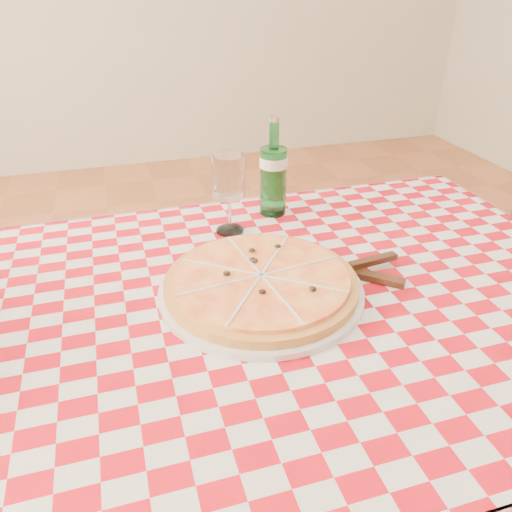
{
  "coord_description": "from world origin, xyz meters",
  "views": [
    {
      "loc": [
        -0.25,
        -0.69,
        1.27
      ],
      "look_at": [
        -0.02,
        0.06,
        0.82
      ],
      "focal_mm": 35.0,
      "sensor_mm": 36.0,
      "label": 1
    }
  ],
  "objects_px": {
    "pizza_plate": "(261,282)",
    "dining_table": "(275,342)",
    "wine_glass": "(229,194)",
    "water_bottle": "(273,167)"
  },
  "relations": [
    {
      "from": "water_bottle",
      "to": "wine_glass",
      "type": "bearing_deg",
      "value": -151.86
    },
    {
      "from": "dining_table",
      "to": "wine_glass",
      "type": "xyz_separation_m",
      "value": [
        -0.01,
        0.28,
        0.19
      ]
    },
    {
      "from": "pizza_plate",
      "to": "dining_table",
      "type": "bearing_deg",
      "value": -53.88
    },
    {
      "from": "pizza_plate",
      "to": "wine_glass",
      "type": "height_order",
      "value": "wine_glass"
    },
    {
      "from": "water_bottle",
      "to": "wine_glass",
      "type": "height_order",
      "value": "water_bottle"
    },
    {
      "from": "dining_table",
      "to": "pizza_plate",
      "type": "distance_m",
      "value": 0.13
    },
    {
      "from": "water_bottle",
      "to": "wine_glass",
      "type": "xyz_separation_m",
      "value": [
        -0.12,
        -0.07,
        -0.03
      ]
    },
    {
      "from": "pizza_plate",
      "to": "wine_glass",
      "type": "bearing_deg",
      "value": 88.52
    },
    {
      "from": "dining_table",
      "to": "water_bottle",
      "type": "relative_size",
      "value": 5.18
    },
    {
      "from": "pizza_plate",
      "to": "water_bottle",
      "type": "distance_m",
      "value": 0.36
    }
  ]
}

